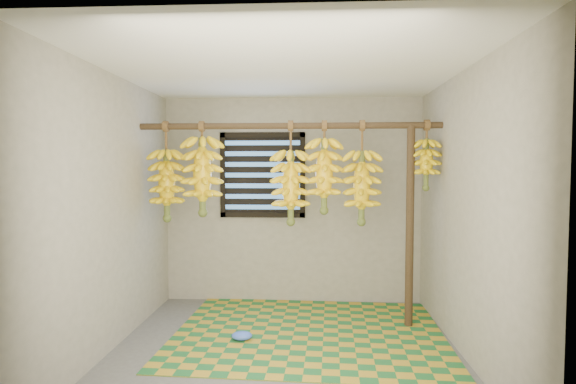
# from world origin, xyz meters

# --- Properties ---
(floor) EXTENTS (3.00, 3.00, 0.01)m
(floor) POSITION_xyz_m (0.00, 0.00, -0.01)
(floor) COLOR #4F4F4F
(floor) RESTS_ON ground
(ceiling) EXTENTS (3.00, 3.00, 0.01)m
(ceiling) POSITION_xyz_m (0.00, 0.00, 2.40)
(ceiling) COLOR silver
(ceiling) RESTS_ON wall_back
(wall_back) EXTENTS (3.00, 0.01, 2.40)m
(wall_back) POSITION_xyz_m (0.00, 1.50, 1.20)
(wall_back) COLOR gray
(wall_back) RESTS_ON floor
(wall_left) EXTENTS (0.01, 3.00, 2.40)m
(wall_left) POSITION_xyz_m (-1.50, 0.00, 1.20)
(wall_left) COLOR gray
(wall_left) RESTS_ON floor
(wall_right) EXTENTS (0.01, 3.00, 2.40)m
(wall_right) POSITION_xyz_m (1.50, 0.00, 1.20)
(wall_right) COLOR gray
(wall_right) RESTS_ON floor
(window) EXTENTS (1.00, 0.04, 1.00)m
(window) POSITION_xyz_m (-0.35, 1.48, 1.50)
(window) COLOR black
(window) RESTS_ON wall_back
(hanging_pole) EXTENTS (3.00, 0.06, 0.06)m
(hanging_pole) POSITION_xyz_m (0.00, 0.70, 2.00)
(hanging_pole) COLOR #43311E
(hanging_pole) RESTS_ON wall_left
(support_post) EXTENTS (0.08, 0.08, 2.00)m
(support_post) POSITION_xyz_m (1.20, 0.70, 1.00)
(support_post) COLOR #43311E
(support_post) RESTS_ON floor
(woven_mat) EXTENTS (2.62, 2.13, 0.01)m
(woven_mat) POSITION_xyz_m (0.20, 0.46, 0.01)
(woven_mat) COLOR #1B5D2A
(woven_mat) RESTS_ON floor
(plastic_bag) EXTENTS (0.20, 0.15, 0.08)m
(plastic_bag) POSITION_xyz_m (-0.40, 0.22, 0.05)
(plastic_bag) COLOR blue
(plastic_bag) RESTS_ON woven_mat
(banana_bunch_a) EXTENTS (0.32, 0.32, 1.00)m
(banana_bunch_a) POSITION_xyz_m (-1.24, 0.70, 1.41)
(banana_bunch_a) COLOR brown
(banana_bunch_a) RESTS_ON hanging_pole
(banana_bunch_b) EXTENTS (0.37, 0.37, 0.94)m
(banana_bunch_b) POSITION_xyz_m (-0.87, 0.70, 1.50)
(banana_bunch_b) COLOR brown
(banana_bunch_b) RESTS_ON hanging_pole
(banana_bunch_c) EXTENTS (0.38, 0.38, 1.03)m
(banana_bunch_c) POSITION_xyz_m (0.02, 0.70, 1.39)
(banana_bunch_c) COLOR brown
(banana_bunch_c) RESTS_ON hanging_pole
(banana_bunch_d) EXTENTS (0.33, 0.33, 0.91)m
(banana_bunch_d) POSITION_xyz_m (0.35, 0.70, 1.51)
(banana_bunch_d) COLOR brown
(banana_bunch_d) RESTS_ON hanging_pole
(banana_bunch_e) EXTENTS (0.37, 0.37, 1.02)m
(banana_bunch_e) POSITION_xyz_m (0.72, 0.70, 1.39)
(banana_bunch_e) COLOR brown
(banana_bunch_e) RESTS_ON hanging_pole
(banana_bunch_f) EXTENTS (0.26, 0.26, 0.68)m
(banana_bunch_f) POSITION_xyz_m (1.35, 0.70, 1.62)
(banana_bunch_f) COLOR brown
(banana_bunch_f) RESTS_ON hanging_pole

